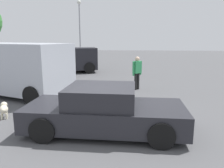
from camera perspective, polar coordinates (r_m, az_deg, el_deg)
ground_plane at (r=6.30m, az=-2.78°, el=-11.52°), size 80.00×80.00×0.00m
sedan_foreground at (r=5.95m, az=-2.06°, el=-6.97°), size 4.23×1.89×1.26m
dog at (r=7.82m, az=-26.26°, el=-5.74°), size 0.43×0.61×0.47m
van_white at (r=10.63m, az=-23.97°, el=3.97°), size 5.43×3.63×2.28m
suv_dark at (r=16.57m, az=-12.79°, el=6.36°), size 5.35×3.39×1.79m
pedestrian at (r=10.77m, az=6.52°, el=3.58°), size 0.45×0.45×1.62m
light_post_near at (r=26.33m, az=-8.42°, el=16.07°), size 0.44×0.44×6.64m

